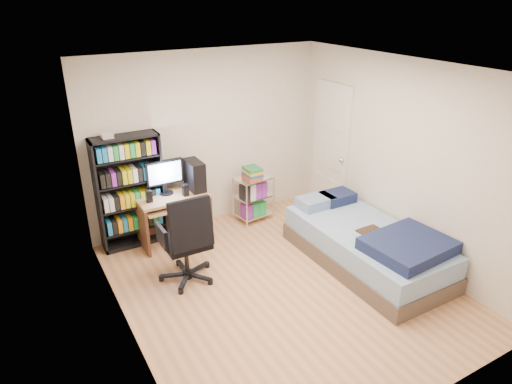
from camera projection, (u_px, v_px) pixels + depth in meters
room at (284, 189)px, 4.88m from camera, size 3.58×4.08×2.58m
media_shelf at (130, 190)px, 5.98m from camera, size 0.86×0.29×1.60m
computer_desk at (178, 197)px, 6.17m from camera, size 0.92×0.54×1.16m
office_chair at (188, 254)px, 5.35m from camera, size 0.68×0.68×1.13m
wire_cart at (253, 186)px, 6.73m from camera, size 0.56×0.43×0.84m
bed at (368, 245)px, 5.71m from camera, size 1.08×2.16×0.62m
door at (331, 150)px, 6.83m from camera, size 0.12×0.80×2.00m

